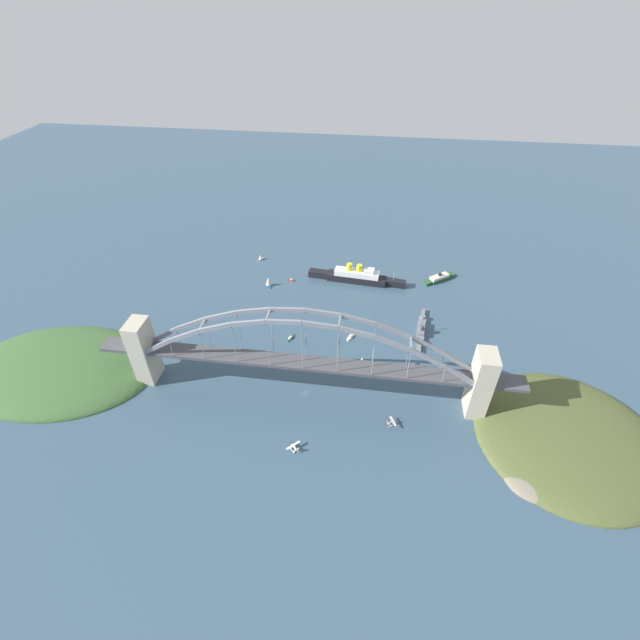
{
  "coord_description": "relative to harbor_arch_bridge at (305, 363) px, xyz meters",
  "views": [
    {
      "loc": [
        42.35,
        -225.78,
        250.41
      ],
      "look_at": [
        0.0,
        80.44,
        8.0
      ],
      "focal_mm": 24.56,
      "sensor_mm": 36.0,
      "label": 1
    }
  ],
  "objects": [
    {
      "name": "seaplane_taxiing_near_bridge",
      "position": [
        65.64,
        -21.92,
        -28.48
      ],
      "size": [
        7.26,
        8.96,
        5.02
      ],
      "color": "#B7B7B2",
      "rests_on": "ground"
    },
    {
      "name": "ocean_liner",
      "position": [
        26.81,
        161.21,
        -24.6
      ],
      "size": [
        101.99,
        18.86,
        19.96
      ],
      "color": "black",
      "rests_on": "ground"
    },
    {
      "name": "small_boat_3",
      "position": [
        -23.64,
        60.9,
        -29.85
      ],
      "size": [
        5.25,
        10.95,
        1.96
      ],
      "color": "#2D6B3D",
      "rests_on": "ground"
    },
    {
      "name": "small_boat_5",
      "position": [
        -40.65,
        152.66,
        -29.74
      ],
      "size": [
        7.36,
        2.53,
        2.28
      ],
      "color": "#B2231E",
      "rests_on": "ground"
    },
    {
      "name": "small_boat_2",
      "position": [
        -82.55,
        190.55,
        -27.24
      ],
      "size": [
        5.66,
        6.52,
        6.95
      ],
      "color": "silver",
      "rests_on": "ground"
    },
    {
      "name": "small_boat_0",
      "position": [
        -61.67,
        140.22,
        -25.19
      ],
      "size": [
        8.04,
        9.3,
        11.6
      ],
      "color": "#234C8C",
      "rests_on": "ground"
    },
    {
      "name": "channel_marker_buoy",
      "position": [
        29.33,
        38.33,
        -29.43
      ],
      "size": [
        2.2,
        2.2,
        2.75
      ],
      "color": "red",
      "rests_on": "ground"
    },
    {
      "name": "ground_plane",
      "position": [
        -0.0,
        -0.0,
        -30.55
      ],
      "size": [
        1400.0,
        1400.0,
        0.0
      ],
      "primitive_type": "plane",
      "color": "#385166"
    },
    {
      "name": "headland_west_shore",
      "position": [
        -202.52,
        -4.41,
        -30.55
      ],
      "size": [
        155.42,
        108.87,
        21.0
      ],
      "color": "#3D6033",
      "rests_on": "ground"
    },
    {
      "name": "naval_cruiser",
      "position": [
        90.49,
        84.82,
        -27.89
      ],
      "size": [
        11.51,
        64.28,
        16.17
      ],
      "color": "slate",
      "rests_on": "ground"
    },
    {
      "name": "seaplane_second_in_formation",
      "position": [
        0.48,
        -51.6,
        -28.54
      ],
      "size": [
        9.03,
        9.0,
        4.89
      ],
      "color": "#B7B7B2",
      "rests_on": "ground"
    },
    {
      "name": "small_boat_1",
      "position": [
        40.75,
        35.31,
        -25.72
      ],
      "size": [
        6.43,
        8.71,
        10.55
      ],
      "color": "#2D6B3D",
      "rests_on": "ground"
    },
    {
      "name": "harbor_arch_bridge",
      "position": [
        0.0,
        0.0,
        0.0
      ],
      "size": [
        309.59,
        20.04,
        75.15
      ],
      "color": "#BCB29E",
      "rests_on": "ground"
    },
    {
      "name": "harbor_ferry_steamer",
      "position": [
        113.42,
        175.13,
        -28.0
      ],
      "size": [
        34.89,
        28.89,
        8.26
      ],
      "color": "#23512D",
      "rests_on": "ground"
    },
    {
      "name": "small_boat_4",
      "position": [
        28.84,
        70.03,
        -29.82
      ],
      "size": [
        6.97,
        12.44,
        2.07
      ],
      "color": "silver",
      "rests_on": "ground"
    },
    {
      "name": "headland_east_shore",
      "position": [
        184.94,
        -19.4,
        -30.55
      ],
      "size": [
        125.98,
        126.16,
        18.09
      ],
      "color": "#4C562D",
      "rests_on": "ground"
    }
  ]
}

